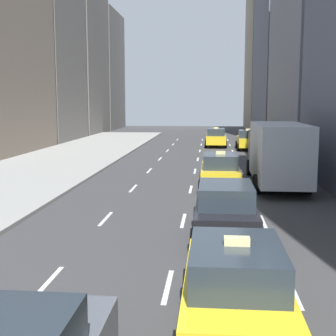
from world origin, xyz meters
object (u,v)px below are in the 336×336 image
at_px(taxi_fourth, 216,137).
at_px(taxi_third, 220,171).
at_px(sedan_silver_behind, 225,211).
at_px(box_truck, 276,152).
at_px(taxi_lead, 248,140).
at_px(taxi_second, 235,288).

bearing_deg(taxi_fourth, taxi_third, -90.00).
bearing_deg(sedan_silver_behind, taxi_third, 90.00).
bearing_deg(box_truck, taxi_lead, 90.00).
xyz_separation_m(taxi_third, box_truck, (2.80, 1.27, 0.83)).
bearing_deg(box_truck, taxi_second, -100.23).
distance_m(taxi_third, taxi_fourth, 21.76).
xyz_separation_m(taxi_second, taxi_third, (0.00, 14.24, 0.00)).
bearing_deg(taxi_third, taxi_fourth, 90.00).
xyz_separation_m(taxi_second, box_truck, (2.80, 15.52, 0.83)).
bearing_deg(taxi_second, taxi_fourth, 90.00).
distance_m(sedan_silver_behind, box_truck, 9.97).
height_order(taxi_lead, box_truck, box_truck).
bearing_deg(taxi_third, taxi_second, -90.00).
height_order(taxi_third, box_truck, box_truck).
relative_size(taxi_fourth, sedan_silver_behind, 0.99).
relative_size(taxi_third, sedan_silver_behind, 0.99).
bearing_deg(sedan_silver_behind, box_truck, 73.62).
xyz_separation_m(sedan_silver_behind, box_truck, (2.80, 9.53, 0.82)).
xyz_separation_m(taxi_third, sedan_silver_behind, (0.00, -8.25, 0.01)).
bearing_deg(box_truck, sedan_silver_behind, -106.38).
relative_size(taxi_third, taxi_fourth, 1.00).
relative_size(taxi_third, box_truck, 0.52).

